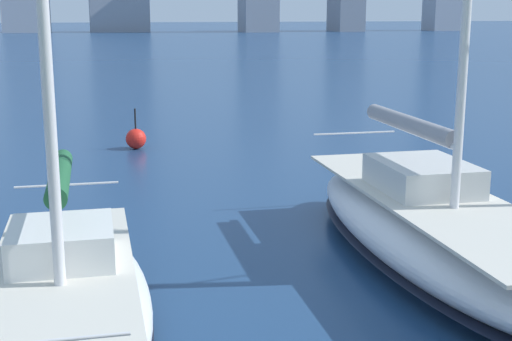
% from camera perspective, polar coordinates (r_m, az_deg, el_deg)
% --- Properties ---
extents(sailboat_grey, '(2.96, 9.59, 9.86)m').
position_cam_1_polar(sailboat_grey, '(13.68, 13.95, -4.45)').
color(sailboat_grey, white).
rests_on(sailboat_grey, ground).
extents(sailboat_forest, '(2.69, 7.36, 12.80)m').
position_cam_1_polar(sailboat_forest, '(10.91, -15.15, -9.43)').
color(sailboat_forest, silver).
rests_on(sailboat_forest, ground).
extents(channel_buoy, '(0.70, 0.70, 1.40)m').
position_cam_1_polar(channel_buoy, '(24.95, -9.58, 2.53)').
color(channel_buoy, red).
rests_on(channel_buoy, ground).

